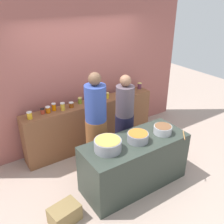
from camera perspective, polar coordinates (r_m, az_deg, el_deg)
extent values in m
plane|color=tan|center=(4.54, 2.50, -13.63)|extent=(12.00, 12.00, 0.00)
cube|color=#9E5751|center=(4.94, -7.13, 9.43)|extent=(4.80, 0.12, 3.00)
cube|color=brown|center=(5.05, -4.69, -2.72)|extent=(2.70, 0.36, 0.95)
cube|color=#2F3730|center=(4.10, 5.10, -11.40)|extent=(1.70, 0.70, 0.83)
cylinder|color=gold|center=(4.41, -18.25, -0.79)|extent=(0.09, 0.09, 0.12)
cylinder|color=silver|center=(4.38, -18.37, -0.05)|extent=(0.09, 0.09, 0.01)
cylinder|color=#AA3A27|center=(4.52, -15.52, 0.10)|extent=(0.07, 0.07, 0.09)
cylinder|color=black|center=(4.50, -15.60, 0.67)|extent=(0.07, 0.07, 0.01)
cylinder|color=#CA610B|center=(4.54, -14.35, 0.45)|extent=(0.09, 0.09, 0.10)
cylinder|color=silver|center=(4.51, -14.43, 1.11)|extent=(0.09, 0.09, 0.01)
cylinder|color=orange|center=(4.59, -13.07, 1.06)|extent=(0.07, 0.07, 0.12)
cylinder|color=silver|center=(4.56, -13.16, 1.84)|extent=(0.08, 0.08, 0.01)
cylinder|color=gold|center=(4.56, -11.15, 1.16)|extent=(0.08, 0.08, 0.13)
cylinder|color=silver|center=(4.53, -11.22, 1.98)|extent=(0.08, 0.08, 0.01)
cylinder|color=#8F4211|center=(4.65, -9.25, 1.53)|extent=(0.08, 0.08, 0.09)
cylinder|color=silver|center=(4.63, -9.29, 2.11)|extent=(0.09, 0.09, 0.01)
cylinder|color=olive|center=(4.79, -7.31, 2.52)|extent=(0.07, 0.07, 0.10)
cylinder|color=#D6C666|center=(4.77, -7.35, 3.17)|extent=(0.08, 0.08, 0.01)
cylinder|color=red|center=(4.80, -4.40, 2.87)|extent=(0.08, 0.08, 0.13)
cylinder|color=silver|center=(4.77, -4.43, 3.68)|extent=(0.09, 0.09, 0.02)
cylinder|color=orange|center=(4.95, -2.41, 3.64)|extent=(0.08, 0.08, 0.12)
cylinder|color=silver|center=(4.93, -2.42, 4.37)|extent=(0.09, 0.09, 0.01)
cylinder|color=gold|center=(5.00, -1.06, 3.72)|extent=(0.07, 0.07, 0.10)
cylinder|color=#D6C666|center=(4.97, -1.07, 4.33)|extent=(0.07, 0.07, 0.01)
cylinder|color=orange|center=(5.18, 2.35, 4.54)|extent=(0.08, 0.08, 0.10)
cylinder|color=black|center=(5.15, 2.36, 5.14)|extent=(0.08, 0.08, 0.01)
cylinder|color=#4A115B|center=(5.24, 4.14, 4.76)|extent=(0.08, 0.08, 0.10)
cylinder|color=silver|center=(5.22, 4.16, 5.35)|extent=(0.09, 0.09, 0.02)
cylinder|color=#4D1343|center=(5.37, 4.74, 5.27)|extent=(0.07, 0.07, 0.10)
cylinder|color=black|center=(5.35, 4.76, 5.82)|extent=(0.07, 0.07, 0.01)
cylinder|color=#5B2D42|center=(5.52, 6.27, 5.90)|extent=(0.08, 0.08, 0.12)
cylinder|color=#D6C666|center=(5.49, 6.31, 6.54)|extent=(0.09, 0.09, 0.01)
cylinder|color=gray|center=(3.60, -0.96, -7.54)|extent=(0.40, 0.40, 0.17)
cylinder|color=#AA9143|center=(3.55, -0.97, -6.37)|extent=(0.36, 0.36, 0.00)
cylinder|color=gray|center=(3.82, 5.89, -5.72)|extent=(0.32, 0.32, 0.14)
cylinder|color=#B16926|center=(3.79, 5.94, -4.80)|extent=(0.30, 0.30, 0.00)
cylinder|color=#B7B7BC|center=(4.09, 11.46, -3.95)|extent=(0.29, 0.29, 0.13)
cylinder|color=brown|center=(4.06, 11.55, -3.13)|extent=(0.27, 0.27, 0.00)
cylinder|color=#9E703D|center=(4.13, 16.06, -5.08)|extent=(0.19, 0.21, 0.02)
cylinder|color=brown|center=(4.37, -3.48, -7.49)|extent=(0.36, 0.36, 0.98)
cylinder|color=#2F4491|center=(3.98, -3.79, 2.01)|extent=(0.35, 0.35, 0.60)
sphere|color=brown|center=(3.84, -3.97, 7.52)|extent=(0.21, 0.21, 0.21)
cylinder|color=#1B1A33|center=(4.69, 2.76, -5.51)|extent=(0.34, 0.34, 0.89)
cylinder|color=#554853|center=(4.36, 2.96, 2.52)|extent=(0.33, 0.33, 0.54)
sphere|color=#8C6047|center=(4.23, 3.08, 7.14)|extent=(0.20, 0.20, 0.20)
cube|color=olive|center=(3.78, -10.71, -21.85)|extent=(0.45, 0.35, 0.25)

